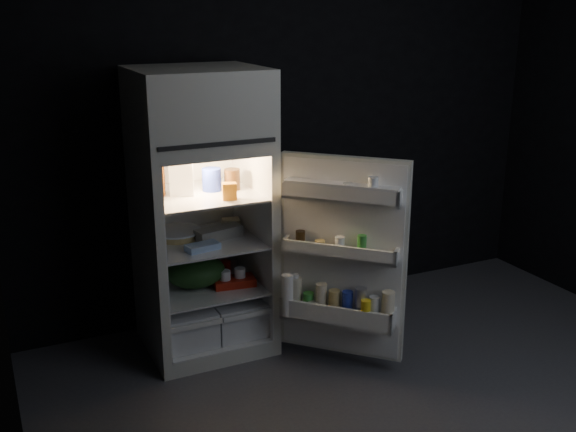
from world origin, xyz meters
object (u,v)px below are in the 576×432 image
milk_jug (181,175)px  yogurt_tray (234,282)px  egg_carton (219,233)px  fridge_door (341,263)px  refrigerator (200,203)px

milk_jug → yogurt_tray: 0.76m
milk_jug → egg_carton: 0.44m
fridge_door → milk_jug: size_ratio=5.08×
milk_jug → yogurt_tray: bearing=-8.8°
egg_carton → refrigerator: bearing=138.8°
refrigerator → egg_carton: refrigerator is taller
fridge_door → milk_jug: fridge_door is taller
fridge_door → egg_carton: 0.81m
milk_jug → yogurt_tray: size_ratio=0.92×
fridge_door → milk_jug: 1.10m
yogurt_tray → milk_jug: bearing=161.7°
fridge_door → milk_jug: bearing=139.5°
milk_jug → fridge_door: bearing=-22.7°
fridge_door → egg_carton: size_ratio=4.10×
fridge_door → yogurt_tray: (-0.48, 0.51, -0.22)m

